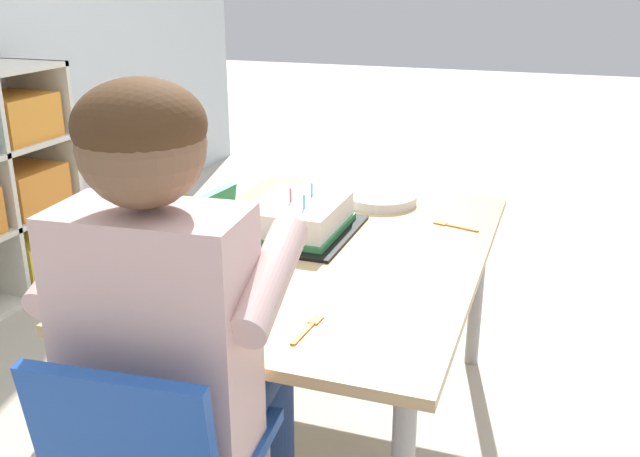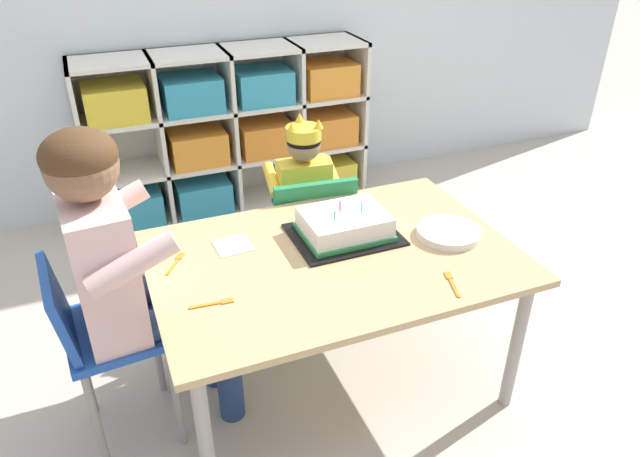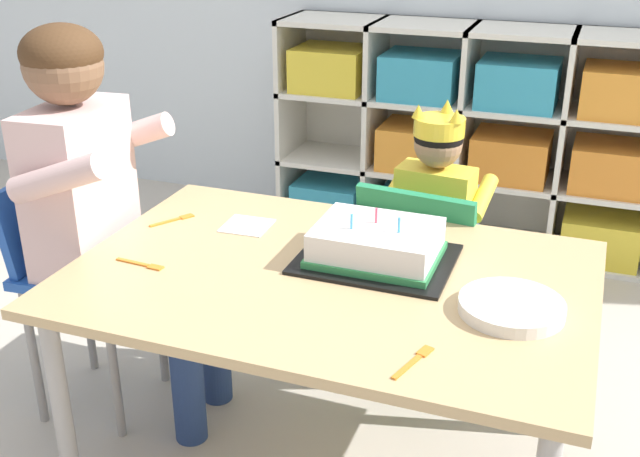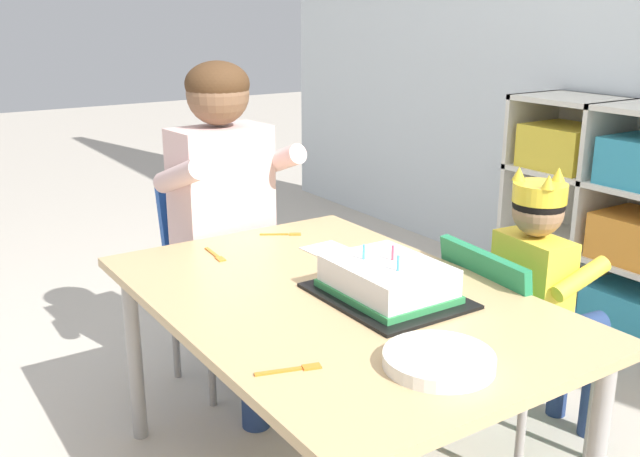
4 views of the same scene
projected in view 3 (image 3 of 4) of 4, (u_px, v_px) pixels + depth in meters
storage_cubby_shelf at (470, 141)px, 3.02m from camera, size 1.49×0.32×0.86m
activity_table at (330, 293)px, 1.74m from camera, size 1.15×0.78×0.54m
classroom_chair_blue at (424, 263)px, 2.19m from camera, size 0.38×0.37×0.61m
child_with_crown at (439, 206)px, 2.22m from camera, size 0.31×0.31×0.80m
classroom_chair_adult_side at (75, 265)px, 2.03m from camera, size 0.34×0.34×0.66m
adult_helper_seated at (101, 187)px, 1.92m from camera, size 0.45×0.42×1.05m
birthday_cake_on_tray at (376, 246)px, 1.76m from camera, size 0.35×0.28×0.12m
paper_plate_stack at (511, 307)px, 1.55m from camera, size 0.21×0.21×0.03m
paper_napkin_square at (247, 226)px, 1.96m from camera, size 0.12×0.12×0.00m
fork_at_table_front_edge at (175, 220)px, 1.99m from camera, size 0.08×0.11×0.00m
fork_by_napkin at (415, 360)px, 1.40m from camera, size 0.05×0.13×0.00m
fork_near_cake_tray at (143, 264)px, 1.75m from camera, size 0.13×0.02×0.00m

